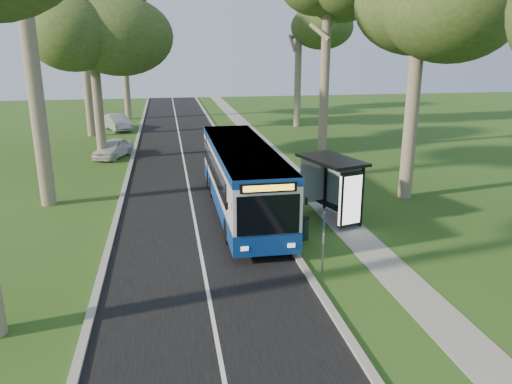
% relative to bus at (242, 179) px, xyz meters
% --- Properties ---
extents(ground, '(120.00, 120.00, 0.00)m').
position_rel_bus_xyz_m(ground, '(1.20, -5.04, -1.66)').
color(ground, '#2C541A').
rests_on(ground, ground).
extents(road, '(7.00, 100.00, 0.02)m').
position_rel_bus_xyz_m(road, '(-2.30, 4.96, -1.65)').
color(road, black).
rests_on(road, ground).
extents(kerb_east, '(0.25, 100.00, 0.12)m').
position_rel_bus_xyz_m(kerb_east, '(1.20, 4.96, -1.60)').
color(kerb_east, '#9E9B93').
rests_on(kerb_east, ground).
extents(kerb_west, '(0.25, 100.00, 0.12)m').
position_rel_bus_xyz_m(kerb_west, '(-5.80, 4.96, -1.60)').
color(kerb_west, '#9E9B93').
rests_on(kerb_west, ground).
extents(centre_line, '(0.12, 100.00, 0.00)m').
position_rel_bus_xyz_m(centre_line, '(-2.30, 4.96, -1.64)').
color(centre_line, white).
rests_on(centre_line, road).
extents(footpath, '(1.50, 100.00, 0.02)m').
position_rel_bus_xyz_m(footpath, '(4.20, 4.96, -1.65)').
color(footpath, gray).
rests_on(footpath, ground).
extents(bus, '(2.56, 12.09, 3.20)m').
position_rel_bus_xyz_m(bus, '(0.00, 0.00, 0.00)').
color(bus, white).
rests_on(bus, ground).
extents(bus_stop_sign, '(0.14, 0.31, 2.24)m').
position_rel_bus_xyz_m(bus_stop_sign, '(1.75, -6.92, -0.24)').
color(bus_stop_sign, gray).
rests_on(bus_stop_sign, ground).
extents(bus_shelter, '(2.65, 3.67, 2.83)m').
position_rel_bus_xyz_m(bus_shelter, '(3.90, -2.11, 0.35)').
color(bus_shelter, black).
rests_on(bus_shelter, ground).
extents(litter_bin, '(0.53, 0.53, 0.92)m').
position_rel_bus_xyz_m(litter_bin, '(1.91, -3.78, -1.19)').
color(litter_bin, black).
rests_on(litter_bin, ground).
extents(car_white, '(2.93, 4.18, 1.32)m').
position_rel_bus_xyz_m(car_white, '(-7.11, 13.54, -1.00)').
color(car_white, silver).
rests_on(car_white, ground).
extents(car_silver, '(3.06, 4.69, 1.46)m').
position_rel_bus_xyz_m(car_silver, '(-7.84, 25.66, -0.93)').
color(car_silver, '#AFB2B7').
rests_on(car_silver, ground).
extents(tree_west_c, '(5.20, 5.20, 13.29)m').
position_rel_bus_xyz_m(tree_west_c, '(-7.80, 12.96, 8.20)').
color(tree_west_c, '#7A6B56').
rests_on(tree_west_c, ground).
extents(tree_west_e, '(5.20, 5.20, 15.29)m').
position_rel_bus_xyz_m(tree_west_e, '(-7.30, 32.96, 9.67)').
color(tree_west_e, '#7A6B56').
rests_on(tree_west_e, ground).
extents(tree_east_d, '(5.20, 5.20, 13.63)m').
position_rel_bus_xyz_m(tree_east_d, '(9.20, 24.96, 8.45)').
color(tree_east_d, '#7A6B56').
rests_on(tree_east_d, ground).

